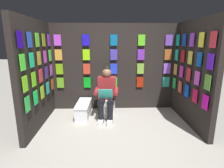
# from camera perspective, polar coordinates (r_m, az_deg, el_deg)

# --- Properties ---
(ground_plane) EXTENTS (30.00, 30.00, 0.00)m
(ground_plane) POSITION_cam_1_polar(r_m,az_deg,el_deg) (3.19, 1.96, -19.30)
(ground_plane) COLOR #9E998E
(display_wall_back) EXTENTS (3.17, 0.14, 2.15)m
(display_wall_back) POSITION_cam_1_polar(r_m,az_deg,el_deg) (4.53, 0.52, 5.30)
(display_wall_back) COLOR black
(display_wall_back) RESTS_ON ground
(display_wall_left) EXTENTS (0.14, 1.76, 2.15)m
(display_wall_left) POSITION_cam_1_polar(r_m,az_deg,el_deg) (4.03, 24.34, 3.06)
(display_wall_left) COLOR black
(display_wall_left) RESTS_ON ground
(display_wall_right) EXTENTS (0.14, 1.76, 2.15)m
(display_wall_right) POSITION_cam_1_polar(r_m,az_deg,el_deg) (3.87, -23.02, 2.81)
(display_wall_right) COLOR black
(display_wall_right) RESTS_ON ground
(toilet) EXTENTS (0.43, 0.57, 0.77)m
(toilet) POSITION_cam_1_polar(r_m,az_deg,el_deg) (4.29, -1.49, -5.49)
(toilet) COLOR white
(toilet) RESTS_ON ground
(person_reading) EXTENTS (0.55, 0.71, 1.19)m
(person_reading) POSITION_cam_1_polar(r_m,az_deg,el_deg) (4.00, -1.76, -2.84)
(person_reading) COLOR maroon
(person_reading) RESTS_ON ground
(comic_longbox_near) EXTENTS (0.33, 0.81, 0.33)m
(comic_longbox_near) POSITION_cam_1_polar(r_m,az_deg,el_deg) (4.29, -9.10, -7.97)
(comic_longbox_near) COLOR silver
(comic_longbox_near) RESTS_ON ground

